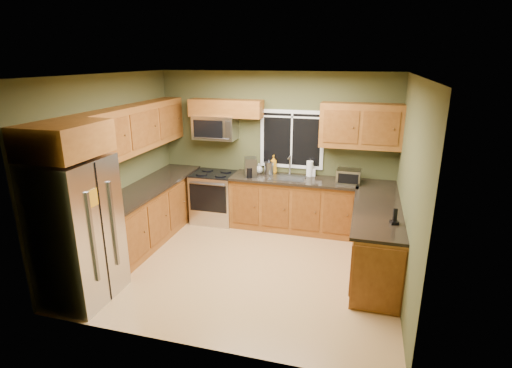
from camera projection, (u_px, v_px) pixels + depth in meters
The scene contains 29 objects.
floor at pixel (246, 265), 5.86m from camera, with size 4.20×4.20×0.00m, color #B3844E.
ceiling at pixel (245, 75), 5.04m from camera, with size 4.20×4.20×0.00m, color white.
back_wall at pixel (275, 149), 7.10m from camera, with size 4.20×4.20×0.00m, color #464826.
front_wall at pixel (191, 229), 3.80m from camera, with size 4.20×4.20×0.00m, color #464826.
left_wall at pixel (112, 167), 5.98m from camera, with size 3.60×3.60×0.00m, color #464826.
right_wall at pixel (408, 190), 4.92m from camera, with size 3.60×3.60×0.00m, color #464826.
window at pixel (292, 139), 6.95m from camera, with size 1.12×0.03×1.02m.
base_cabinets_left at pixel (151, 213), 6.61m from camera, with size 0.60×2.65×0.90m, color brown.
countertop_left at pixel (150, 186), 6.47m from camera, with size 0.65×2.65×0.04m, color black.
base_cabinets_back at pixel (293, 205), 6.99m from camera, with size 2.17×0.60×0.90m, color brown.
countertop_back at pixel (294, 179), 6.83m from camera, with size 2.17×0.65×0.04m, color black.
base_cabinets_peninsula at pixel (376, 236), 5.76m from camera, with size 0.60×2.52×0.90m.
countertop_peninsula at pixel (377, 205), 5.63m from camera, with size 0.65×2.50×0.04m, color black.
upper_cabinets_left at pixel (136, 128), 6.22m from camera, with size 0.33×2.65×0.72m, color brown.
upper_cabinets_back_left at pixel (226, 108), 6.95m from camera, with size 1.30×0.33×0.30m, color brown.
upper_cabinets_back_right at pixel (361, 126), 6.43m from camera, with size 1.30×0.33×0.72m, color brown.
upper_cabinet_over_fridge at pixel (64, 139), 4.49m from camera, with size 0.72×0.90×0.38m, color brown.
refrigerator at pixel (78, 231), 4.83m from camera, with size 0.74×0.90×1.80m.
range at pixel (215, 197), 7.33m from camera, with size 0.76×0.69×0.94m.
microwave at pixel (215, 127), 7.08m from camera, with size 0.76×0.41×0.42m.
sink at pixel (288, 177), 6.87m from camera, with size 0.60×0.42×0.36m.
toaster_oven at pixel (349, 176), 6.51m from camera, with size 0.39×0.31×0.24m.
coffee_maker at pixel (251, 168), 6.89m from camera, with size 0.27×0.31×0.33m.
kettle at pixel (269, 168), 6.99m from camera, with size 0.17×0.17×0.28m.
paper_towel_roll at pixel (310, 169), 6.91m from camera, with size 0.12×0.12×0.30m.
soap_bottle_a at pixel (274, 164), 7.09m from camera, with size 0.13×0.13×0.33m, color orange.
soap_bottle_b at pixel (313, 171), 6.93m from camera, with size 0.09×0.09×0.20m, color white.
soap_bottle_c at pixel (259, 168), 7.10m from camera, with size 0.14×0.14×0.18m, color white.
cordless_phone at pixel (395, 219), 4.93m from camera, with size 0.11×0.11×0.20m.
Camera 1 is at (1.53, -5.00, 2.91)m, focal length 28.00 mm.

